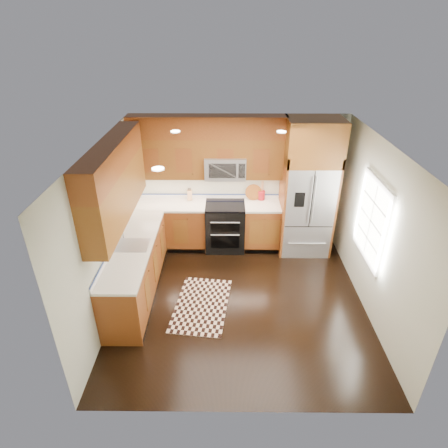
{
  "coord_description": "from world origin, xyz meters",
  "views": [
    {
      "loc": [
        -0.22,
        -4.8,
        4.08
      ],
      "look_at": [
        -0.26,
        0.6,
        1.11
      ],
      "focal_mm": 30.0,
      "sensor_mm": 36.0,
      "label": 1
    }
  ],
  "objects_px": {
    "range": "(225,226)",
    "utensil_crock": "(261,193)",
    "refrigerator": "(308,189)",
    "knife_block": "(190,195)",
    "rug": "(202,305)"
  },
  "relations": [
    {
      "from": "range",
      "to": "utensil_crock",
      "type": "bearing_deg",
      "value": 20.09
    },
    {
      "from": "knife_block",
      "to": "refrigerator",
      "type": "bearing_deg",
      "value": -7.21
    },
    {
      "from": "range",
      "to": "knife_block",
      "type": "relative_size",
      "value": 3.83
    },
    {
      "from": "rug",
      "to": "knife_block",
      "type": "distance_m",
      "value": 2.3
    },
    {
      "from": "rug",
      "to": "knife_block",
      "type": "xyz_separation_m",
      "value": [
        -0.33,
        2.03,
        1.04
      ]
    },
    {
      "from": "refrigerator",
      "to": "rug",
      "type": "bearing_deg",
      "value": -137.73
    },
    {
      "from": "rug",
      "to": "knife_block",
      "type": "relative_size",
      "value": 5.57
    },
    {
      "from": "refrigerator",
      "to": "range",
      "type": "bearing_deg",
      "value": 178.6
    },
    {
      "from": "range",
      "to": "rug",
      "type": "xyz_separation_m",
      "value": [
        -0.37,
        -1.78,
        -0.46
      ]
    },
    {
      "from": "range",
      "to": "utensil_crock",
      "type": "distance_m",
      "value": 0.97
    },
    {
      "from": "rug",
      "to": "knife_block",
      "type": "height_order",
      "value": "knife_block"
    },
    {
      "from": "refrigerator",
      "to": "knife_block",
      "type": "xyz_separation_m",
      "value": [
        -2.25,
        0.28,
        -0.26
      ]
    },
    {
      "from": "rug",
      "to": "utensil_crock",
      "type": "distance_m",
      "value": 2.55
    },
    {
      "from": "knife_block",
      "to": "utensil_crock",
      "type": "distance_m",
      "value": 1.41
    },
    {
      "from": "range",
      "to": "rug",
      "type": "distance_m",
      "value": 1.88
    }
  ]
}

